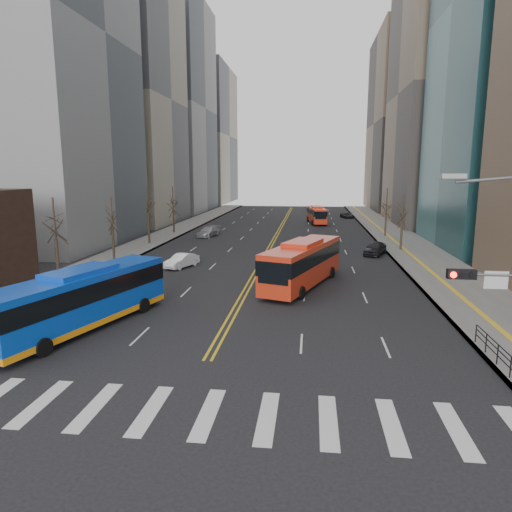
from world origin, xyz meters
TOP-DOWN VIEW (x-y plane):
  - ground at (0.00, 0.00)m, footprint 220.00×220.00m
  - sidewalk_right at (17.50, 45.00)m, footprint 7.00×130.00m
  - sidewalk_left at (-16.50, 45.00)m, footprint 5.00×130.00m
  - crosswalk at (0.00, 0.00)m, footprint 26.70×4.00m
  - centerline at (0.00, 55.00)m, footprint 0.55×100.00m
  - office_towers at (0.12, 68.51)m, footprint 83.00×134.00m
  - pedestrian_railing at (14.30, 6.00)m, footprint 0.06×6.06m
  - street_trees at (-7.18, 34.55)m, footprint 35.20×47.20m
  - blue_bus at (-8.61, 8.88)m, footprint 6.43×13.14m
  - red_bus_near at (4.47, 21.09)m, footprint 6.66×12.44m
  - red_bus_far at (6.11, 68.30)m, footprint 3.69×10.23m
  - car_white at (-7.65, 27.15)m, footprint 2.90×4.44m
  - car_dark_mid at (12.50, 36.52)m, footprint 3.39×4.95m
  - car_silver at (-9.86, 49.13)m, footprint 3.10×5.28m
  - car_dark_far at (12.50, 78.99)m, footprint 2.91×4.45m

SIDE VIEW (x-z plane):
  - ground at x=0.00m, z-range 0.00..0.00m
  - crosswalk at x=0.00m, z-range 0.00..0.01m
  - centerline at x=0.00m, z-range 0.00..0.01m
  - sidewalk_right at x=17.50m, z-range 0.00..0.15m
  - sidewalk_left at x=-16.50m, z-range 0.00..0.15m
  - car_dark_far at x=12.50m, z-range 0.00..1.14m
  - car_white at x=-7.65m, z-range 0.00..1.38m
  - car_silver at x=-9.86m, z-range 0.00..1.44m
  - car_dark_mid at x=12.50m, z-range 0.00..1.56m
  - pedestrian_railing at x=14.30m, z-range 0.31..1.33m
  - red_bus_far at x=6.11m, z-range 0.19..3.39m
  - blue_bus at x=-8.61m, z-range 0.09..3.83m
  - red_bus_near at x=4.47m, z-range 0.21..4.05m
  - street_trees at x=-7.18m, z-range 1.07..8.67m
  - office_towers at x=0.12m, z-range -5.08..52.92m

